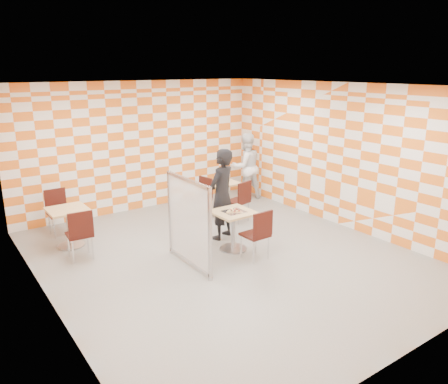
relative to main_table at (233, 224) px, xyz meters
The scene contains 15 objects.
room_shell 1.09m from the main_table, 130.55° to the left, with size 7.00×7.00×7.00m.
main_table is the anchor object (origin of this frame).
second_table 2.13m from the main_table, 61.10° to the left, with size 0.70×0.70×0.75m.
empty_table 3.10m from the main_table, 142.02° to the left, with size 0.70×0.70×0.75m.
chair_main_front 0.64m from the main_table, 82.79° to the right, with size 0.43×0.44×0.92m.
chair_second_front 1.54m from the main_table, 47.64° to the left, with size 0.50×0.51×0.92m.
chair_second_side 1.92m from the main_table, 74.98° to the left, with size 0.49×0.48×0.92m.
chair_empty_near 2.72m from the main_table, 154.75° to the left, with size 0.45×0.46×0.92m.
chair_empty_far 3.63m from the main_table, 131.92° to the left, with size 0.42×0.43×0.92m.
partition 1.07m from the main_table, behind, with size 0.08×1.38×1.55m.
man_dark 0.75m from the main_table, 74.58° to the left, with size 0.66×0.43×1.80m, color black.
man_white 3.34m from the main_table, 48.34° to the left, with size 0.83×0.64×1.70m, color white.
pizza_on_foil 0.26m from the main_table, 90.13° to the right, with size 0.40×0.40×0.04m.
sport_bottle 2.21m from the main_table, 64.54° to the left, with size 0.06×0.06×0.20m.
soda_bottle 2.24m from the main_table, 57.02° to the left, with size 0.07×0.07×0.23m.
Camera 1 is at (-4.18, -5.90, 3.29)m, focal length 35.00 mm.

